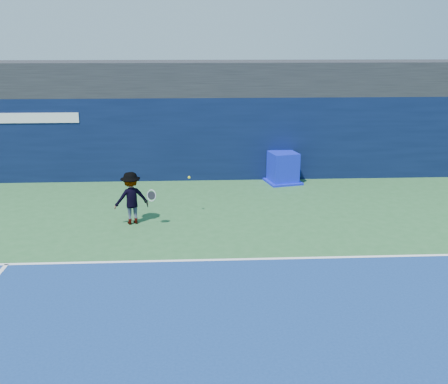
{
  "coord_description": "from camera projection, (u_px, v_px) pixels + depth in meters",
  "views": [
    {
      "loc": [
        -0.54,
        -7.7,
        4.91
      ],
      "look_at": [
        0.11,
        5.2,
        1.0
      ],
      "focal_mm": 40.0,
      "sensor_mm": 36.0,
      "label": 1
    }
  ],
  "objects": [
    {
      "name": "stadium_band",
      "position": [
        213.0,
        78.0,
        18.76
      ],
      "size": [
        36.0,
        3.0,
        1.2
      ],
      "primitive_type": "cube",
      "color": "black",
      "rests_on": "back_wall_assembly"
    },
    {
      "name": "back_wall_assembly",
      "position": [
        214.0,
        138.0,
        18.41
      ],
      "size": [
        36.0,
        1.03,
        3.0
      ],
      "color": "black",
      "rests_on": "ground"
    },
    {
      "name": "ground",
      "position": [
        233.0,
        331.0,
        8.81
      ],
      "size": [
        80.0,
        80.0,
        0.0
      ],
      "primitive_type": "plane",
      "color": "#2B6031",
      "rests_on": "ground"
    },
    {
      "name": "baseline",
      "position": [
        224.0,
        260.0,
        11.68
      ],
      "size": [
        24.0,
        0.1,
        0.01
      ],
      "primitive_type": "cube",
      "color": "white",
      "rests_on": "ground"
    },
    {
      "name": "equipment_cart",
      "position": [
        283.0,
        169.0,
        17.97
      ],
      "size": [
        1.39,
        1.39,
        1.11
      ],
      "color": "#0D18BE",
      "rests_on": "ground"
    },
    {
      "name": "tennis_ball",
      "position": [
        189.0,
        177.0,
        14.44
      ],
      "size": [
        0.08,
        0.08,
        0.08
      ],
      "color": "#CFD017",
      "rests_on": "ground"
    },
    {
      "name": "tennis_player",
      "position": [
        131.0,
        198.0,
        13.84
      ],
      "size": [
        1.27,
        0.83,
        1.48
      ],
      "color": "white",
      "rests_on": "ground"
    }
  ]
}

